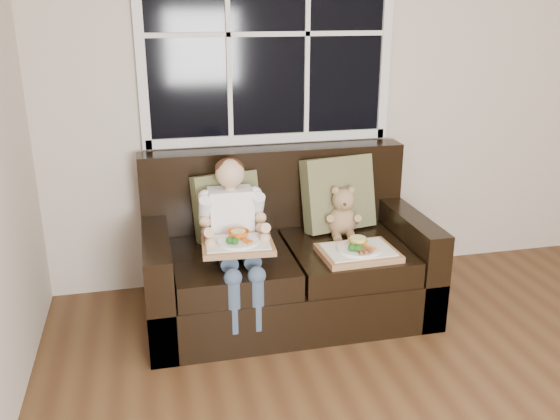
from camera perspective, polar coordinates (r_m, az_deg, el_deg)
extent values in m
cube|color=beige|center=(4.10, 9.88, 12.28)|extent=(4.50, 0.02, 2.70)
cube|color=black|center=(3.82, -1.18, 16.58)|extent=(1.50, 0.02, 1.25)
cube|color=silver|center=(3.90, -1.07, 6.91)|extent=(1.58, 0.04, 0.06)
cube|color=silver|center=(3.73, -13.43, 16.02)|extent=(0.06, 0.04, 1.37)
cube|color=silver|center=(4.04, 10.22, 16.45)|extent=(0.06, 0.04, 1.37)
cube|color=silver|center=(3.81, -1.14, 16.58)|extent=(1.50, 0.03, 0.03)
cube|color=black|center=(3.70, 0.71, -7.71)|extent=(1.70, 0.90, 0.30)
cube|color=black|center=(3.55, -11.61, -6.67)|extent=(0.15, 0.90, 0.60)
cube|color=black|center=(3.88, 11.94, -4.39)|extent=(0.15, 0.90, 0.60)
cube|color=black|center=(3.86, -0.60, 1.17)|extent=(1.70, 0.18, 0.66)
cube|color=black|center=(3.47, -4.61, -5.55)|extent=(0.68, 0.72, 0.15)
cube|color=black|center=(3.63, 6.42, -4.48)|extent=(0.68, 0.72, 0.15)
cube|color=#65673F|center=(3.65, -5.16, 0.37)|extent=(0.44, 0.28, 0.42)
cube|color=#65673F|center=(3.80, 5.62, 1.60)|extent=(0.50, 0.30, 0.48)
cube|color=white|center=(3.50, -4.74, -0.74)|extent=(0.26, 0.16, 0.35)
sphere|color=tan|center=(3.40, -4.84, 3.56)|extent=(0.17, 0.17, 0.17)
ellipsoid|color=#3A2112|center=(3.41, -4.89, 4.03)|extent=(0.17, 0.17, 0.12)
cylinder|color=#34455B|center=(3.36, -5.25, -4.24)|extent=(0.10, 0.31, 0.10)
cylinder|color=#34455B|center=(3.38, -3.10, -4.05)|extent=(0.10, 0.31, 0.10)
cylinder|color=#34455B|center=(3.21, -4.48, -9.22)|extent=(0.09, 0.09, 0.30)
cylinder|color=#34455B|center=(3.23, -2.20, -8.99)|extent=(0.09, 0.09, 0.30)
cylinder|color=tan|center=(3.35, -7.03, -0.98)|extent=(0.07, 0.31, 0.25)
cylinder|color=tan|center=(3.40, -1.91, -0.59)|extent=(0.07, 0.31, 0.25)
ellipsoid|color=#A38156|center=(3.74, 5.98, -1.10)|extent=(0.21, 0.19, 0.20)
sphere|color=#A38156|center=(3.68, 6.13, 0.98)|extent=(0.16, 0.16, 0.14)
sphere|color=#A38156|center=(3.65, 5.41, 1.82)|extent=(0.05, 0.05, 0.05)
sphere|color=#A38156|center=(3.68, 6.86, 1.92)|extent=(0.05, 0.05, 0.05)
sphere|color=#A38156|center=(3.63, 6.39, 0.52)|extent=(0.05, 0.05, 0.05)
sphere|color=#311E16|center=(3.61, 6.51, 0.55)|extent=(0.02, 0.02, 0.02)
cylinder|color=#A38156|center=(3.65, 5.82, -2.61)|extent=(0.07, 0.12, 0.05)
cylinder|color=#A38156|center=(3.68, 7.14, -2.49)|extent=(0.07, 0.12, 0.05)
cube|color=#A26949|center=(3.29, -4.09, -3.44)|extent=(0.41, 0.33, 0.03)
cube|color=white|center=(3.28, -4.10, -3.13)|extent=(0.36, 0.28, 0.01)
cylinder|color=white|center=(3.27, -4.08, -3.03)|extent=(0.23, 0.23, 0.01)
imported|color=orange|center=(3.30, -4.04, -2.32)|extent=(0.13, 0.13, 0.04)
cylinder|color=#F1D783|center=(3.30, -4.04, -2.30)|extent=(0.08, 0.08, 0.02)
ellipsoid|color=#1F5C1D|center=(3.22, -4.89, -2.93)|extent=(0.04, 0.04, 0.04)
ellipsoid|color=#1F5C1D|center=(3.21, -4.35, -2.98)|extent=(0.04, 0.04, 0.04)
cylinder|color=orange|center=(3.23, -3.22, -3.01)|extent=(0.04, 0.06, 0.02)
cube|color=#A26949|center=(3.45, 7.51, -4.12)|extent=(0.45, 0.35, 0.04)
cube|color=white|center=(3.44, 7.52, -3.80)|extent=(0.39, 0.29, 0.01)
cylinder|color=white|center=(3.43, 7.59, -3.70)|extent=(0.25, 0.25, 0.02)
imported|color=yellow|center=(3.47, 7.50, -3.07)|extent=(0.11, 0.11, 0.03)
cylinder|color=#F1D783|center=(3.46, 7.51, -2.92)|extent=(0.09, 0.09, 0.02)
ellipsoid|color=#1F5C1D|center=(3.37, 6.94, -3.61)|extent=(0.05, 0.05, 0.04)
ellipsoid|color=#1F5C1D|center=(3.36, 7.53, -3.66)|extent=(0.05, 0.05, 0.04)
cylinder|color=orange|center=(3.40, 8.61, -3.67)|extent=(0.05, 0.07, 0.02)
cylinder|color=#8E5E2E|center=(3.37, 8.00, -3.83)|extent=(0.03, 0.09, 0.02)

